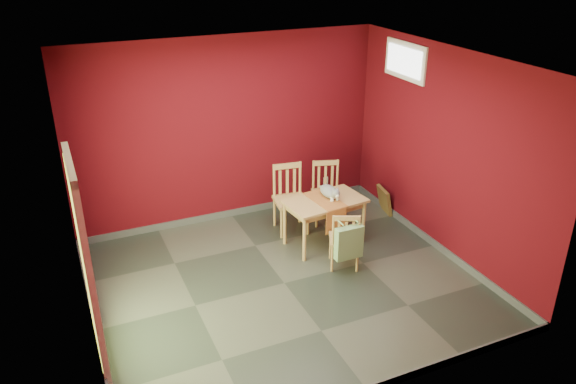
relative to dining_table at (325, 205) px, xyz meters
name	(u,v)px	position (x,y,z in m)	size (l,w,h in m)	color
ground	(284,283)	(-0.90, -0.68, -0.58)	(4.50, 4.50, 0.00)	#2D342D
room_shell	(284,280)	(-0.90, -0.68, -0.53)	(4.50, 4.50, 4.50)	#4A070F
doorway	(84,259)	(-3.13, -1.08, 0.55)	(0.06, 1.01, 2.13)	#B7D838
window	(405,61)	(1.33, 0.32, 1.77)	(0.05, 0.90, 0.50)	white
outlet_plate	(326,181)	(0.70, 1.30, -0.28)	(0.08, 0.01, 0.12)	silver
dining_table	(325,205)	(0.00, 0.00, 0.00)	(1.12, 0.73, 0.66)	tan
table_runner	(329,207)	(0.00, -0.11, 0.03)	(0.38, 0.69, 0.33)	#995827
chair_far_left	(290,198)	(-0.25, 0.58, -0.09)	(0.51, 0.51, 0.97)	tan
chair_far_right	(327,192)	(0.36, 0.61, -0.12)	(0.53, 0.53, 0.90)	tan
chair_near	(345,239)	(-0.04, -0.64, -0.17)	(0.49, 0.49, 0.79)	tan
tote_bag	(349,242)	(-0.09, -0.83, -0.12)	(0.36, 0.21, 0.49)	#6E9863
cat	(329,189)	(0.10, 0.08, 0.19)	(0.22, 0.42, 0.21)	slate
picture_frame	(384,200)	(1.29, 0.48, -0.38)	(0.19, 0.41, 0.39)	brown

